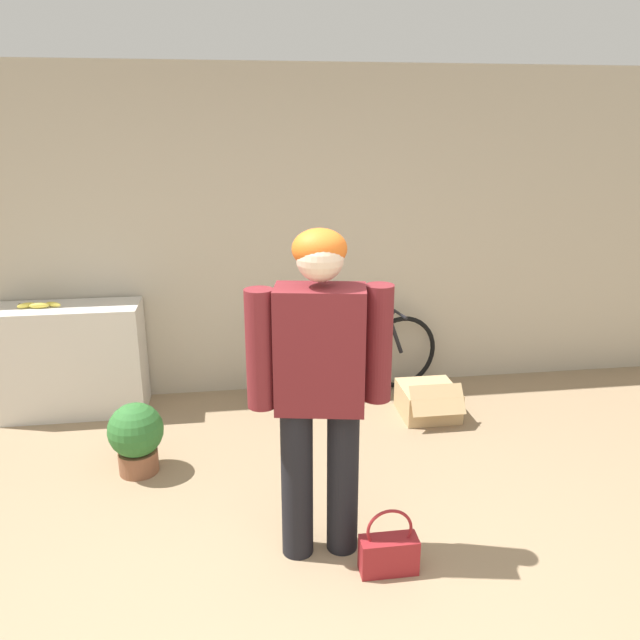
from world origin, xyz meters
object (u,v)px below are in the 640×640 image
at_px(person, 320,376).
at_px(cardboard_box, 428,401).
at_px(banana, 39,305).
at_px(bicycle, 346,356).
at_px(handbag, 389,552).
at_px(potted_plant, 136,436).

bearing_deg(person, cardboard_box, 64.89).
bearing_deg(cardboard_box, banana, 171.34).
bearing_deg(cardboard_box, bicycle, 140.67).
height_order(banana, handbag, banana).
relative_size(banana, handbag, 0.90).
bearing_deg(cardboard_box, potted_plant, -165.82).
distance_m(person, banana, 2.64).
bearing_deg(person, potted_plant, 149.20).
bearing_deg(bicycle, cardboard_box, -49.28).
relative_size(bicycle, banana, 4.97).
distance_m(cardboard_box, potted_plant, 2.18).
bearing_deg(bicycle, potted_plant, -157.21).
bearing_deg(handbag, banana, 135.23).
xyz_separation_m(person, cardboard_box, (1.06, 1.46, -0.88)).
height_order(banana, potted_plant, banana).
relative_size(bicycle, potted_plant, 3.39).
xyz_separation_m(banana, cardboard_box, (2.88, -0.44, -0.76)).
height_order(bicycle, handbag, bicycle).
height_order(bicycle, banana, banana).
bearing_deg(potted_plant, handbag, -40.12).
bearing_deg(handbag, person, 144.81).
xyz_separation_m(bicycle, handbag, (-0.18, -2.15, -0.23)).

